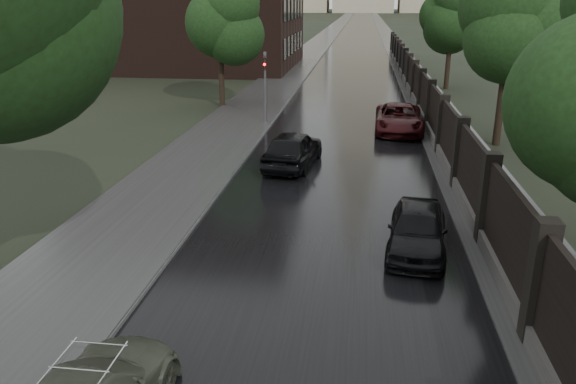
{
  "coord_description": "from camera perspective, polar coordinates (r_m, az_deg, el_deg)",
  "views": [
    {
      "loc": [
        0.93,
        -5.5,
        6.7
      ],
      "look_at": [
        -1.02,
        9.43,
        1.5
      ],
      "focal_mm": 35.0,
      "sensor_mm": 36.0,
      "label": 1
    }
  ],
  "objects": [
    {
      "name": "car_right_far",
      "position": [
        30.29,
        11.2,
        7.33
      ],
      "size": [
        2.57,
        5.33,
        1.46
      ],
      "primitive_type": "imported",
      "rotation": [
        0.0,
        0.0,
        -0.03
      ],
      "color": "black",
      "rests_on": "ground"
    },
    {
      "name": "tree_left_far",
      "position": [
        36.63,
        -6.99,
        16.63
      ],
      "size": [
        4.25,
        4.25,
        7.39
      ],
      "color": "black",
      "rests_on": "ground"
    },
    {
      "name": "traffic_light",
      "position": [
        31.23,
        -2.33,
        11.12
      ],
      "size": [
        0.16,
        0.32,
        4.0
      ],
      "color": "#59595E",
      "rests_on": "ground"
    },
    {
      "name": "road",
      "position": [
        195.61,
        7.47,
        16.93
      ],
      "size": [
        8.0,
        420.0,
        0.02
      ],
      "primitive_type": "cube",
      "color": "black",
      "rests_on": "ground"
    },
    {
      "name": "fence_right",
      "position": [
        38.12,
        13.07,
        9.98
      ],
      "size": [
        0.45,
        75.72,
        2.7
      ],
      "color": "#383533",
      "rests_on": "ground"
    },
    {
      "name": "tree_right_c",
      "position": [
        46.0,
        16.29,
        16.15
      ],
      "size": [
        4.08,
        4.08,
        7.01
      ],
      "color": "black",
      "rests_on": "ground"
    },
    {
      "name": "hatchback_left",
      "position": [
        23.47,
        0.49,
        4.42
      ],
      "size": [
        2.39,
        4.74,
        1.55
      ],
      "primitive_type": "imported",
      "rotation": [
        0.0,
        0.0,
        3.01
      ],
      "color": "black",
      "rests_on": "ground"
    },
    {
      "name": "car_right_near",
      "position": [
        15.96,
        13.01,
        -3.68
      ],
      "size": [
        2.0,
        4.06,
        1.33
      ],
      "primitive_type": "imported",
      "rotation": [
        0.0,
        0.0,
        -0.11
      ],
      "color": "black",
      "rests_on": "ground"
    },
    {
      "name": "tree_right_b",
      "position": [
        28.32,
        21.51,
        14.24
      ],
      "size": [
        4.08,
        4.08,
        7.01
      ],
      "color": "black",
      "rests_on": "ground"
    },
    {
      "name": "verge_right",
      "position": [
        195.66,
        9.16,
        16.87
      ],
      "size": [
        3.0,
        420.0,
        0.08
      ],
      "primitive_type": "cube",
      "color": "#2D2D2D",
      "rests_on": "ground"
    },
    {
      "name": "sidewalk_left",
      "position": [
        195.73,
        5.64,
        17.02
      ],
      "size": [
        4.0,
        420.0,
        0.16
      ],
      "primitive_type": "cube",
      "color": "#2D2D2D",
      "rests_on": "ground"
    }
  ]
}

